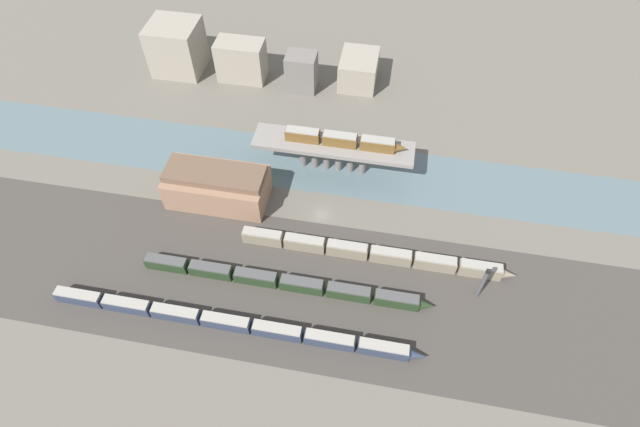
{
  "coord_description": "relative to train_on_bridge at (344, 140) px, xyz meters",
  "views": [
    {
      "loc": [
        14.96,
        -84.99,
        110.27
      ],
      "look_at": [
        0.0,
        -2.68,
        4.02
      ],
      "focal_mm": 28.0,
      "sensor_mm": 36.0,
      "label": 1
    }
  ],
  "objects": [
    {
      "name": "railbed_yard",
      "position": [
        -3.12,
        -42.63,
        -11.87
      ],
      "size": [
        280.0,
        42.0,
        0.01
      ],
      "primitive_type": "cube",
      "color": "#423D38",
      "rests_on": "ground"
    },
    {
      "name": "signal_tower",
      "position": [
        39.39,
        -36.73,
        -6.16
      ],
      "size": [
        1.03,
        1.03,
        11.8
      ],
      "color": "#4C4C51",
      "rests_on": "ground"
    },
    {
      "name": "train_yard_mid",
      "position": [
        -8.36,
        -42.64,
        -10.1
      ],
      "size": [
        73.86,
        2.93,
        3.61
      ],
      "color": "#23381E",
      "rests_on": "ground"
    },
    {
      "name": "city_block_right",
      "position": [
        -1.16,
        42.99,
        -6.83
      ],
      "size": [
        12.63,
        15.85,
        10.08
      ],
      "primitive_type": "cube",
      "color": "gray",
      "rests_on": "ground"
    },
    {
      "name": "city_block_center",
      "position": [
        -20.02,
        36.22,
        -5.32
      ],
      "size": [
        10.2,
        8.27,
        13.11
      ],
      "primitive_type": "cube",
      "color": "slate",
      "rests_on": "ground"
    },
    {
      "name": "warehouse_building",
      "position": [
        -33.14,
        -17.6,
        -6.62
      ],
      "size": [
        28.04,
        13.9,
        11.05
      ],
      "color": "#937056",
      "rests_on": "ground"
    },
    {
      "name": "river_water",
      "position": [
        -3.12,
        0.0,
        -11.87
      ],
      "size": [
        320.0,
        21.55,
        0.01
      ],
      "primitive_type": "cube",
      "color": "slate",
      "rests_on": "ground"
    },
    {
      "name": "ground_plane",
      "position": [
        -3.12,
        -18.63,
        -11.87
      ],
      "size": [
        400.0,
        400.0,
        0.0
      ],
      "primitive_type": "plane",
      "color": "#666056"
    },
    {
      "name": "train_on_bridge",
      "position": [
        0.0,
        0.0,
        0.0
      ],
      "size": [
        34.95,
        3.07,
        3.74
      ],
      "color": "brown",
      "rests_on": "bridge"
    },
    {
      "name": "city_block_left",
      "position": [
        -41.85,
        38.26,
        -4.84
      ],
      "size": [
        16.43,
        9.38,
        14.07
      ],
      "primitive_type": "cube",
      "color": "gray",
      "rests_on": "ground"
    },
    {
      "name": "city_block_far_left",
      "position": [
        -65.47,
        39.43,
        -3.13
      ],
      "size": [
        16.85,
        15.86,
        17.48
      ],
      "primitive_type": "cube",
      "color": "gray",
      "rests_on": "ground"
    },
    {
      "name": "train_yard_far",
      "position": [
        12.59,
        -30.33,
        -9.83
      ],
      "size": [
        71.46,
        2.83,
        4.15
      ],
      "color": "gray",
      "rests_on": "ground"
    },
    {
      "name": "train_yard_near",
      "position": [
        -18.09,
        -55.77,
        -10.08
      ],
      "size": [
        90.59,
        2.76,
        3.64
      ],
      "color": "#2D384C",
      "rests_on": "ground"
    },
    {
      "name": "bridge",
      "position": [
        -3.12,
        0.0,
        -3.94
      ],
      "size": [
        46.81,
        9.83,
        10.05
      ],
      "color": "gray",
      "rests_on": "ground"
    }
  ]
}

